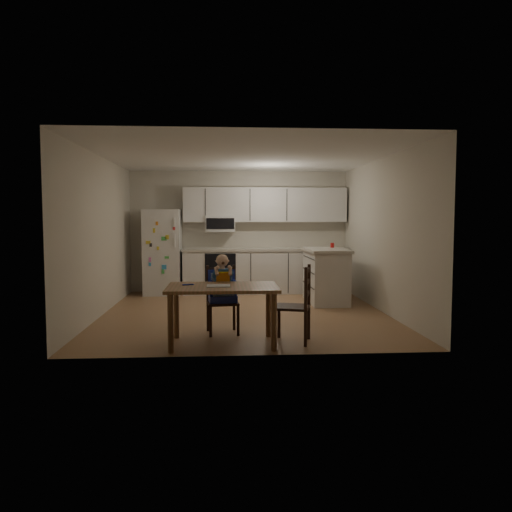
{
  "coord_description": "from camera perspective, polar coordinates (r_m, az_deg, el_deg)",
  "views": [
    {
      "loc": [
        -0.34,
        -7.94,
        1.52
      ],
      "look_at": [
        0.09,
        -1.38,
        1.03
      ],
      "focal_mm": 35.0,
      "sensor_mm": 36.0,
      "label": 1
    }
  ],
  "objects": [
    {
      "name": "room",
      "position": [
        8.43,
        -1.49,
        2.45
      ],
      "size": [
        4.52,
        5.01,
        2.51
      ],
      "color": "#986E47",
      "rests_on": "ground"
    },
    {
      "name": "refrigerator",
      "position": [
        10.19,
        -10.62,
        0.45
      ],
      "size": [
        0.72,
        0.7,
        1.7
      ],
      "primitive_type": "cube",
      "color": "silver",
      "rests_on": "ground"
    },
    {
      "name": "kitchen_run",
      "position": [
        10.24,
        0.92,
        0.7
      ],
      "size": [
        3.37,
        0.62,
        2.15
      ],
      "color": "silver",
      "rests_on": "ground"
    },
    {
      "name": "kitchen_island",
      "position": [
        9.16,
        7.97,
        -2.2
      ],
      "size": [
        0.69,
        1.32,
        0.98
      ],
      "color": "silver",
      "rests_on": "ground"
    },
    {
      "name": "red_cup",
      "position": [
        9.51,
        8.71,
        1.22
      ],
      "size": [
        0.07,
        0.07,
        0.09
      ],
      "primitive_type": "cylinder",
      "color": "red",
      "rests_on": "kitchen_island"
    },
    {
      "name": "dining_table",
      "position": [
        6.03,
        -3.85,
        -4.34
      ],
      "size": [
        1.33,
        0.85,
        0.71
      ],
      "color": "brown",
      "rests_on": "ground"
    },
    {
      "name": "napkin",
      "position": [
        6.0,
        -4.31,
        -3.41
      ],
      "size": [
        0.28,
        0.24,
        0.01
      ],
      "primitive_type": "cube",
      "color": "silver",
      "rests_on": "dining_table"
    },
    {
      "name": "toddler_spoon",
      "position": [
        6.13,
        -7.86,
        -3.25
      ],
      "size": [
        0.12,
        0.06,
        0.02
      ],
      "primitive_type": "cylinder",
      "rotation": [
        0.0,
        1.57,
        0.35
      ],
      "color": "#2639B9",
      "rests_on": "dining_table"
    },
    {
      "name": "chair_booster",
      "position": [
        6.64,
        -3.9,
        -3.38
      ],
      "size": [
        0.44,
        0.44,
        1.05
      ],
      "rotation": [
        0.0,
        0.0,
        0.13
      ],
      "color": "black",
      "rests_on": "ground"
    },
    {
      "name": "chair_side",
      "position": [
        6.14,
        5.01,
        -4.95
      ],
      "size": [
        0.52,
        0.52,
        0.95
      ],
      "rotation": [
        0.0,
        0.0,
        -1.84
      ],
      "color": "black",
      "rests_on": "ground"
    }
  ]
}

